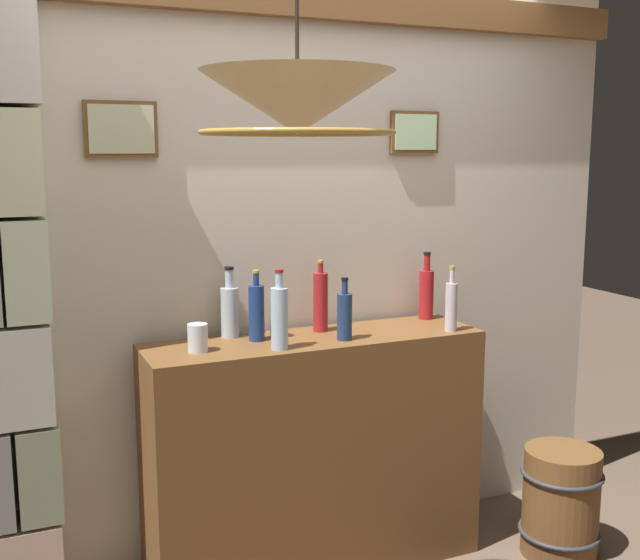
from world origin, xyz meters
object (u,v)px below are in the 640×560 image
liquor_bottle_vermouth (426,292)px  liquor_bottle_whiskey (256,312)px  liquor_bottle_sherry (230,310)px  pendant_lamp (297,105)px  liquor_bottle_mezcal (345,315)px  wooden_barrel (561,502)px  liquor_bottle_bourbon (320,301)px  liquor_bottle_gin (279,316)px  glass_tumbler_rocks (278,328)px  liquor_bottle_tequila (451,305)px  glass_tumbler_highball (198,338)px

liquor_bottle_vermouth → liquor_bottle_whiskey: bearing=-174.9°
liquor_bottle_sherry → pendant_lamp: size_ratio=0.52×
liquor_bottle_mezcal → wooden_barrel: (0.94, -0.27, -0.88)m
liquor_bottle_bourbon → liquor_bottle_sherry: 0.39m
liquor_bottle_sherry → liquor_bottle_mezcal: size_ratio=1.14×
liquor_bottle_gin → glass_tumbler_rocks: (0.07, 0.19, -0.09)m
liquor_bottle_whiskey → pendant_lamp: (-0.15, -0.82, 0.78)m
liquor_bottle_whiskey → liquor_bottle_tequila: bearing=-12.1°
liquor_bottle_whiskey → liquor_bottle_mezcal: (0.33, -0.13, -0.02)m
pendant_lamp → liquor_bottle_tequila: bearing=33.5°
liquor_bottle_vermouth → glass_tumbler_highball: (-1.11, -0.15, -0.07)m
liquor_bottle_sherry → liquor_bottle_vermouth: size_ratio=0.95×
liquor_bottle_bourbon → glass_tumbler_rocks: liquor_bottle_bourbon is taller
pendant_lamp → liquor_bottle_gin: bearing=74.2°
liquor_bottle_whiskey → liquor_bottle_vermouth: bearing=5.1°
liquor_bottle_sherry → pendant_lamp: (-0.07, -0.92, 0.78)m
pendant_lamp → wooden_barrel: pendant_lamp is taller
liquor_bottle_mezcal → liquor_bottle_vermouth: (0.52, 0.21, 0.02)m
liquor_bottle_whiskey → liquor_bottle_sherry: (-0.08, 0.10, -0.00)m
liquor_bottle_tequila → glass_tumbler_highball: liquor_bottle_tequila is taller
liquor_bottle_tequila → glass_tumbler_rocks: 0.75m
liquor_bottle_mezcal → glass_tumbler_rocks: size_ratio=3.48×
liquor_bottle_vermouth → glass_tumbler_rocks: bearing=-176.2°
liquor_bottle_bourbon → glass_tumbler_highball: liquor_bottle_bourbon is taller
liquor_bottle_gin → glass_tumbler_rocks: size_ratio=4.25×
liquor_bottle_tequila → liquor_bottle_mezcal: size_ratio=1.09×
glass_tumbler_highball → liquor_bottle_gin: bearing=-17.0°
liquor_bottle_gin → glass_tumbler_highball: liquor_bottle_gin is taller
liquor_bottle_whiskey → glass_tumbler_highball: bearing=-164.3°
liquor_bottle_gin → liquor_bottle_whiskey: bearing=102.3°
liquor_bottle_tequila → liquor_bottle_sherry: (-0.90, 0.28, 0.00)m
liquor_bottle_whiskey → liquor_bottle_sherry: size_ratio=0.98×
liquor_bottle_vermouth → glass_tumbler_highball: liquor_bottle_vermouth is taller
liquor_bottle_bourbon → liquor_bottle_mezcal: bearing=-81.0°
liquor_bottle_sherry → wooden_barrel: (1.36, -0.50, -0.89)m
glass_tumbler_rocks → liquor_bottle_mezcal: bearing=-34.7°
liquor_bottle_mezcal → glass_tumbler_highball: size_ratio=2.37×
glass_tumbler_rocks → wooden_barrel: size_ratio=0.15×
liquor_bottle_bourbon → liquor_bottle_gin: bearing=-141.6°
liquor_bottle_whiskey → pendant_lamp: bearing=-100.3°
liquor_bottle_mezcal → glass_tumbler_rocks: (-0.23, 0.16, -0.07)m
liquor_bottle_whiskey → liquor_bottle_gin: bearing=-77.7°
liquor_bottle_mezcal → pendant_lamp: pendant_lamp is taller
liquor_bottle_vermouth → pendant_lamp: size_ratio=0.55×
liquor_bottle_tequila → liquor_bottle_sherry: bearing=162.7°
liquor_bottle_mezcal → liquor_bottle_gin: (-0.30, -0.03, 0.03)m
liquor_bottle_mezcal → liquor_bottle_vermouth: liquor_bottle_vermouth is taller
liquor_bottle_mezcal → glass_tumbler_highball: bearing=174.4°
liquor_bottle_sherry → glass_tumbler_rocks: (0.18, -0.08, -0.08)m
liquor_bottle_whiskey → glass_tumbler_highball: size_ratio=2.66×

